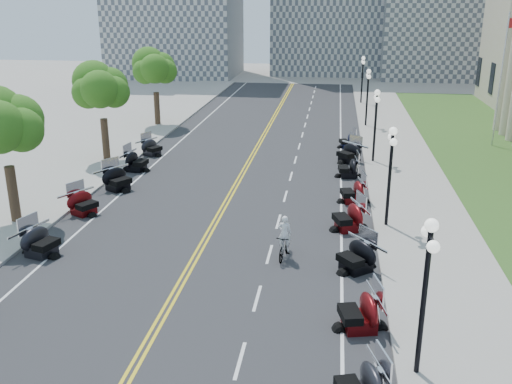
{
  "coord_description": "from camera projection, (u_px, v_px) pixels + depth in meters",
  "views": [
    {
      "loc": [
        5.81,
        -23.1,
        10.79
      ],
      "look_at": [
        2.22,
        2.69,
        2.0
      ],
      "focal_mm": 40.0,
      "sensor_mm": 36.0,
      "label": 1
    }
  ],
  "objects": [
    {
      "name": "street_lamp_3",
      "position": [
        375.0,
        126.0,
        38.94
      ],
      "size": [
        0.5,
        1.2,
        4.9
      ],
      "primitive_type": null,
      "color": "black",
      "rests_on": "sidewalk_north"
    },
    {
      "name": "motorcycle_n_6",
      "position": [
        349.0,
        216.0,
        27.94
      ],
      "size": [
        2.76,
        2.76,
        1.5
      ],
      "primitive_type": null,
      "rotation": [
        0.0,
        0.0,
        -1.21
      ],
      "color": "#590A0C",
      "rests_on": "road"
    },
    {
      "name": "motorcycle_n_8",
      "position": [
        349.0,
        167.0,
        36.34
      ],
      "size": [
        2.15,
        2.15,
        1.37
      ],
      "primitive_type": null,
      "rotation": [
        0.0,
        0.0,
        -1.46
      ],
      "color": "black",
      "rests_on": "road"
    },
    {
      "name": "lane_dash_8",
      "position": [
        285.0,
        196.0,
        32.97
      ],
      "size": [
        0.12,
        2.0,
        0.0
      ],
      "primitive_type": "cube",
      "color": "white",
      "rests_on": "road"
    },
    {
      "name": "bicycle",
      "position": [
        284.0,
        246.0,
        24.95
      ],
      "size": [
        0.79,
        1.97,
        1.15
      ],
      "primitive_type": "imported",
      "rotation": [
        0.0,
        0.0,
        -0.13
      ],
      "color": "#A51414",
      "rests_on": "road"
    },
    {
      "name": "sidewalk_north",
      "position": [
        411.0,
        190.0,
        33.87
      ],
      "size": [
        5.0,
        90.0,
        0.15
      ],
      "primitive_type": "cube",
      "color": "#9E9991",
      "rests_on": "ground"
    },
    {
      "name": "street_lamp_4",
      "position": [
        367.0,
        98.0,
        50.2
      ],
      "size": [
        0.5,
        1.2,
        4.9
      ],
      "primitive_type": null,
      "color": "black",
      "rests_on": "sidewalk_north"
    },
    {
      "name": "edge_line_north",
      "position": [
        341.0,
        188.0,
        34.43
      ],
      "size": [
        0.12,
        90.0,
        0.0
      ],
      "primitive_type": "cube",
      "color": "white",
      "rests_on": "road"
    },
    {
      "name": "lane_dash_14",
      "position": [
        307.0,
        117.0,
        55.49
      ],
      "size": [
        0.12,
        2.0,
        0.0
      ],
      "primitive_type": "cube",
      "color": "white",
      "rests_on": "road"
    },
    {
      "name": "motorcycle_n_4",
      "position": [
        360.0,
        310.0,
        19.48
      ],
      "size": [
        2.51,
        2.51,
        1.46
      ],
      "primitive_type": null,
      "rotation": [
        0.0,
        0.0,
        -1.33
      ],
      "color": "#590A0C",
      "rests_on": "road"
    },
    {
      "name": "lane_dash_15",
      "position": [
        309.0,
        109.0,
        59.25
      ],
      "size": [
        0.12,
        2.0,
        0.0
      ],
      "primitive_type": "cube",
      "color": "white",
      "rests_on": "road"
    },
    {
      "name": "lane_dash_7",
      "position": [
        278.0,
        221.0,
        29.22
      ],
      "size": [
        0.12,
        2.0,
        0.0
      ],
      "primitive_type": "cube",
      "color": "white",
      "rests_on": "road"
    },
    {
      "name": "motorcycle_s_9",
      "position": [
        152.0,
        146.0,
        41.49
      ],
      "size": [
        2.56,
        2.56,
        1.32
      ],
      "primitive_type": null,
      "rotation": [
        0.0,
        0.0,
        1.09
      ],
      "color": "black",
      "rests_on": "road"
    },
    {
      "name": "street_lamp_1",
      "position": [
        424.0,
        299.0,
        16.42
      ],
      "size": [
        0.5,
        1.2,
        4.9
      ],
      "primitive_type": null,
      "color": "black",
      "rests_on": "sidewalk_north"
    },
    {
      "name": "lane_dash_19",
      "position": [
        316.0,
        87.0,
        74.26
      ],
      "size": [
        0.12,
        2.0,
        0.0
      ],
      "primitive_type": "cube",
      "color": "white",
      "rests_on": "road"
    },
    {
      "name": "motorcycle_s_8",
      "position": [
        136.0,
        160.0,
        37.68
      ],
      "size": [
        2.32,
        2.32,
        1.46
      ],
      "primitive_type": null,
      "rotation": [
        0.0,
        0.0,
        1.44
      ],
      "color": "black",
      "rests_on": "road"
    },
    {
      "name": "street_lamp_2",
      "position": [
        390.0,
        178.0,
        27.68
      ],
      "size": [
        0.5,
        1.2,
        4.9
      ],
      "primitive_type": null,
      "color": "black",
      "rests_on": "sidewalk_north"
    },
    {
      "name": "tree_2",
      "position": [
        4.0,
        132.0,
        27.55
      ],
      "size": [
        4.8,
        4.8,
        9.2
      ],
      "primitive_type": null,
      "color": "#235619",
      "rests_on": "sidewalk_south"
    },
    {
      "name": "lane_dash_12",
      "position": [
        302.0,
        135.0,
        47.98
      ],
      "size": [
        0.12,
        2.0,
        0.0
      ],
      "primitive_type": "cube",
      "color": "white",
      "rests_on": "road"
    },
    {
      "name": "lane_dash_9",
      "position": [
        291.0,
        176.0,
        36.72
      ],
      "size": [
        0.12,
        2.0,
        0.0
      ],
      "primitive_type": "cube",
      "color": "white",
      "rests_on": "road"
    },
    {
      "name": "lawn",
      "position": [
        498.0,
        159.0,
        40.47
      ],
      "size": [
        9.0,
        60.0,
        0.1
      ],
      "primitive_type": "cube",
      "color": "#356023",
      "rests_on": "ground"
    },
    {
      "name": "road",
      "position": [
        237.0,
        184.0,
        35.27
      ],
      "size": [
        16.0,
        90.0,
        0.01
      ],
      "primitive_type": "cube",
      "color": "#333335",
      "rests_on": "ground"
    },
    {
      "name": "motorcycle_n_5",
      "position": [
        356.0,
        255.0,
        23.71
      ],
      "size": [
        2.91,
        2.91,
        1.45
      ],
      "primitive_type": null,
      "rotation": [
        0.0,
        0.0,
        -0.89
      ],
      "color": "black",
      "rests_on": "road"
    },
    {
      "name": "lane_dash_10",
      "position": [
        295.0,
        160.0,
        40.48
      ],
      "size": [
        0.12,
        2.0,
        0.0
      ],
      "primitive_type": "cube",
      "color": "white",
      "rests_on": "road"
    },
    {
      "name": "edge_line_south",
      "position": [
        137.0,
        179.0,
        36.1
      ],
      "size": [
        0.12,
        90.0,
        0.0
      ],
      "primitive_type": "cube",
      "color": "white",
      "rests_on": "road"
    },
    {
      "name": "lane_dash_4",
      "position": [
        240.0,
        360.0,
        17.96
      ],
      "size": [
        0.12,
        2.0,
        0.0
      ],
      "primitive_type": "cube",
      "color": "white",
      "rests_on": "road"
    },
    {
      "name": "tree_3",
      "position": [
        101.0,
        93.0,
        38.81
      ],
      "size": [
        4.8,
        4.8,
        9.2
      ],
      "primitive_type": null,
      "color": "#235619",
      "rests_on": "sidewalk_south"
    },
    {
      "name": "lane_dash_6",
      "position": [
        269.0,
        254.0,
        25.46
      ],
      "size": [
        0.12,
        2.0,
        0.0
      ],
      "primitive_type": "cube",
      "color": "white",
      "rests_on": "road"
    },
    {
      "name": "lane_dash_5",
      "position": [
        257.0,
        298.0,
        21.71
      ],
      "size": [
        0.12,
        2.0,
        0.0
      ],
      "primitive_type": "cube",
      "color": "white",
      "rests_on": "road"
    },
    {
      "name": "lane_dash_16",
      "position": [
        311.0,
        103.0,
        63.0
      ],
      "size": [
        0.12,
        2.0,
        0.0
      ],
      "primitive_type": "cube",
      "color": "white",
      "rests_on": "road"
    },
    {
      "name": "centerline_yellow_a",
      "position": [
        235.0,
        183.0,
        35.28
      ],
      "size": [
        0.12,
        90.0,
        0.0
      ],
      "primitive_type": "cube",
      "color": "yellow",
      "rests_on": "road"
    },
    {
      "name": "motorcycle_n_10",
      "position": [
        348.0,
        140.0,
        43.6
      ],
      "size": [
        2.17,
        2.17,
        1.25
      ],
      "primitive_type": null,
      "rotation": [
        0.0,
        0.0,
        -1.33
      ],
      "color": "black",
      "rests_on": "road"
    },
    {
      "name": "lane_dash_13",
      "position": [
        305.0,
        125.0,
        51.74
      ],
      "size": [
        0.12,
        2.0,
        0.0
      ],
      "primitive_type": "cube",
      "color": "white",
      "rests_on": "road"
    },
    {
      "name": "ground",
      "position": [
        200.0,
        250.0,
        25.89
      ],
      "size": [
        160.0,
        160.0,
        0.0
      ],
      "primitive_type": "plane",
      "color": "gray"
    },
    {
      "name": "motorcycle_n_9",
      "position": [
        349.0,
        152.0,
        39.73
      ],
      "size": [
        3.01,
        3.01,
        1.49
      ],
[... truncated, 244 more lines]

